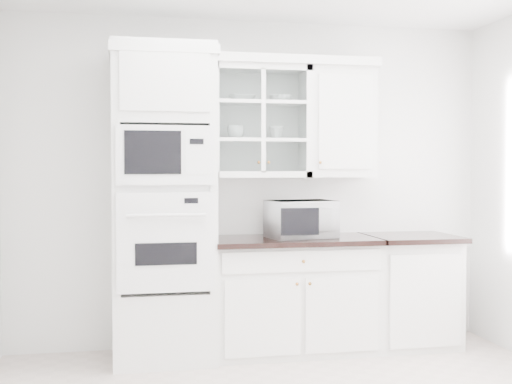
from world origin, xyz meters
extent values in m
cube|color=white|center=(0.00, 1.74, 1.35)|extent=(4.00, 0.02, 2.70)
cube|color=white|center=(-0.75, 1.43, 1.20)|extent=(0.76, 0.65, 2.40)
cube|color=white|center=(-0.75, 1.09, 0.94)|extent=(0.70, 0.03, 0.72)
cube|color=black|center=(-0.75, 1.07, 0.86)|extent=(0.44, 0.01, 0.16)
cube|color=white|center=(-0.75, 1.09, 1.56)|extent=(0.70, 0.03, 0.43)
cube|color=black|center=(-0.84, 1.07, 1.58)|extent=(0.40, 0.01, 0.31)
cube|color=white|center=(0.28, 1.45, 0.44)|extent=(1.30, 0.60, 0.88)
cube|color=black|center=(0.28, 1.42, 0.90)|extent=(1.32, 0.67, 0.04)
cube|color=white|center=(1.28, 1.45, 0.44)|extent=(0.70, 0.60, 0.88)
cube|color=black|center=(1.28, 1.42, 0.90)|extent=(0.72, 0.67, 0.04)
cube|color=white|center=(0.03, 1.58, 1.85)|extent=(0.80, 0.33, 0.90)
cube|color=white|center=(0.03, 1.58, 1.70)|extent=(0.74, 0.29, 0.02)
cube|color=white|center=(0.03, 1.58, 2.00)|extent=(0.74, 0.29, 0.02)
cube|color=white|center=(0.71, 1.58, 1.85)|extent=(0.55, 0.33, 0.90)
cube|color=white|center=(-0.07, 1.56, 2.33)|extent=(2.14, 0.38, 0.07)
imported|color=white|center=(0.33, 1.42, 1.07)|extent=(0.58, 0.51, 0.30)
imported|color=white|center=(-0.11, 1.57, 2.04)|extent=(0.22, 0.22, 0.05)
imported|color=white|center=(0.20, 1.59, 2.04)|extent=(0.23, 0.23, 0.06)
imported|color=white|center=(-0.17, 1.58, 1.76)|extent=(0.16, 0.16, 0.11)
imported|color=white|center=(0.17, 1.59, 1.76)|extent=(0.14, 0.14, 0.11)
camera|label=1|loc=(-0.98, -3.53, 1.46)|focal=45.00mm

